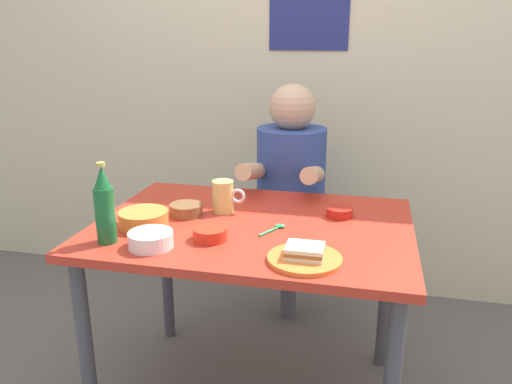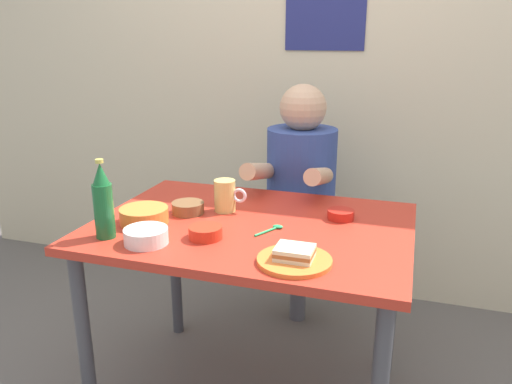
{
  "view_description": "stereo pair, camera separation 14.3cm",
  "coord_description": "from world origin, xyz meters",
  "views": [
    {
      "loc": [
        0.38,
        -1.6,
        1.37
      ],
      "look_at": [
        0.0,
        0.05,
        0.84
      ],
      "focal_mm": 35.11,
      "sensor_mm": 36.0,
      "label": 1
    },
    {
      "loc": [
        0.52,
        -1.56,
        1.37
      ],
      "look_at": [
        0.0,
        0.05,
        0.84
      ],
      "focal_mm": 35.11,
      "sensor_mm": 36.0,
      "label": 2
    }
  ],
  "objects": [
    {
      "name": "person_seated",
      "position": [
        0.03,
        0.62,
        0.77
      ],
      "size": [
        0.33,
        0.56,
        0.72
      ],
      "color": "#33478C",
      "rests_on": "stool"
    },
    {
      "name": "wall_back",
      "position": [
        0.0,
        1.05,
        1.3
      ],
      "size": [
        4.4,
        0.09,
        2.6
      ],
      "color": "beige",
      "rests_on": "ground"
    },
    {
      "name": "sambal_bowl_red",
      "position": [
        0.29,
        0.14,
        0.76
      ],
      "size": [
        0.1,
        0.1,
        0.03
      ],
      "color": "#B21E14",
      "rests_on": "dining_table"
    },
    {
      "name": "stool",
      "position": [
        0.03,
        0.63,
        0.35
      ],
      "size": [
        0.34,
        0.34,
        0.45
      ],
      "color": "#4C4C51",
      "rests_on": "ground"
    },
    {
      "name": "beer_mug",
      "position": [
        -0.13,
        0.09,
        0.8
      ],
      "size": [
        0.13,
        0.08,
        0.12
      ],
      "color": "#D1BC66",
      "rests_on": "dining_table"
    },
    {
      "name": "condiment_bowl_brown",
      "position": [
        -0.26,
        0.03,
        0.76
      ],
      "size": [
        0.12,
        0.12,
        0.04
      ],
      "color": "brown",
      "rests_on": "dining_table"
    },
    {
      "name": "sandwich",
      "position": [
        0.22,
        -0.27,
        0.77
      ],
      "size": [
        0.11,
        0.09,
        0.04
      ],
      "color": "beige",
      "rests_on": "plate_orange"
    },
    {
      "name": "sauce_bowl_chili",
      "position": [
        -0.1,
        -0.18,
        0.76
      ],
      "size": [
        0.11,
        0.11,
        0.04
      ],
      "color": "red",
      "rests_on": "dining_table"
    },
    {
      "name": "rice_bowl_white",
      "position": [
        -0.26,
        -0.27,
        0.77
      ],
      "size": [
        0.14,
        0.14,
        0.05
      ],
      "color": "silver",
      "rests_on": "dining_table"
    },
    {
      "name": "beer_bottle",
      "position": [
        -0.41,
        -0.27,
        0.86
      ],
      "size": [
        0.06,
        0.06,
        0.26
      ],
      "color": "#19602D",
      "rests_on": "dining_table"
    },
    {
      "name": "plate_orange",
      "position": [
        0.22,
        -0.27,
        0.75
      ],
      "size": [
        0.22,
        0.22,
        0.01
      ],
      "primitive_type": "cylinder",
      "color": "orange",
      "rests_on": "dining_table"
    },
    {
      "name": "spoon",
      "position": [
        0.09,
        -0.04,
        0.75
      ],
      "size": [
        0.07,
        0.11,
        0.01
      ],
      "color": "#26A559",
      "rests_on": "dining_table"
    },
    {
      "name": "soup_bowl_orange",
      "position": [
        -0.36,
        -0.11,
        0.77
      ],
      "size": [
        0.17,
        0.17,
        0.05
      ],
      "color": "orange",
      "rests_on": "dining_table"
    },
    {
      "name": "dining_table",
      "position": [
        0.0,
        0.0,
        0.65
      ],
      "size": [
        1.1,
        0.8,
        0.74
      ],
      "color": "#B72D1E",
      "rests_on": "ground"
    }
  ]
}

